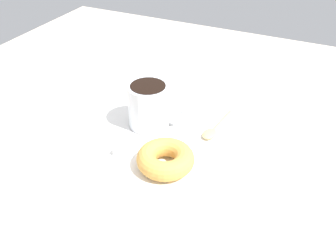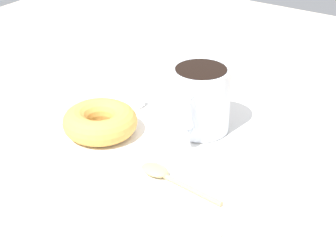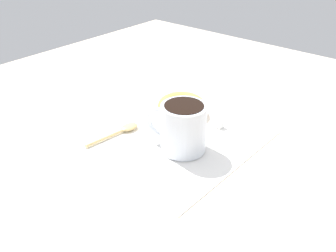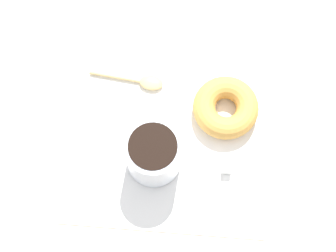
{
  "view_description": "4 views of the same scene",
  "coord_description": "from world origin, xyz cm",
  "px_view_note": "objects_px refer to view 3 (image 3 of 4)",
  "views": [
    {
      "loc": [
        -49.09,
        -25.44,
        41.98
      ],
      "look_at": [
        2.08,
        -1.32,
        2.3
      ],
      "focal_mm": 40.0,
      "sensor_mm": 36.0,
      "label": 1
    },
    {
      "loc": [
        36.64,
        -52.39,
        36.86
      ],
      "look_at": [
        2.08,
        -1.32,
        2.3
      ],
      "focal_mm": 60.0,
      "sensor_mm": 36.0,
      "label": 2
    },
    {
      "loc": [
        47.01,
        36.73,
        36.4
      ],
      "look_at": [
        2.08,
        -1.32,
        2.3
      ],
      "focal_mm": 40.0,
      "sensor_mm": 36.0,
      "label": 3
    },
    {
      "loc": [
        0.59,
        22.57,
        79.72
      ],
      "look_at": [
        2.08,
        -1.32,
        2.3
      ],
      "focal_mm": 60.0,
      "sensor_mm": 36.0,
      "label": 4
    }
  ],
  "objects_px": {
    "spoon": "(123,130)",
    "sugar_cube": "(219,123)",
    "donut": "(181,106)",
    "coffee_cup": "(182,127)"
  },
  "relations": [
    {
      "from": "spoon",
      "to": "sugar_cube",
      "type": "height_order",
      "value": "sugar_cube"
    },
    {
      "from": "spoon",
      "to": "sugar_cube",
      "type": "bearing_deg",
      "value": 135.89
    },
    {
      "from": "donut",
      "to": "sugar_cube",
      "type": "bearing_deg",
      "value": 93.35
    },
    {
      "from": "coffee_cup",
      "to": "spoon",
      "type": "distance_m",
      "value": 0.13
    },
    {
      "from": "coffee_cup",
      "to": "sugar_cube",
      "type": "distance_m",
      "value": 0.11
    },
    {
      "from": "coffee_cup",
      "to": "donut",
      "type": "relative_size",
      "value": 1.13
    },
    {
      "from": "coffee_cup",
      "to": "sugar_cube",
      "type": "bearing_deg",
      "value": 175.89
    },
    {
      "from": "donut",
      "to": "sugar_cube",
      "type": "xyz_separation_m",
      "value": [
        -0.01,
        0.09,
        -0.01
      ]
    },
    {
      "from": "sugar_cube",
      "to": "donut",
      "type": "bearing_deg",
      "value": -86.65
    },
    {
      "from": "sugar_cube",
      "to": "spoon",
      "type": "bearing_deg",
      "value": -44.11
    }
  ]
}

